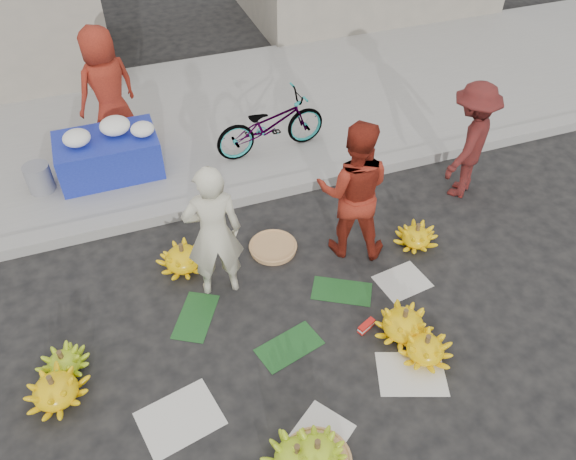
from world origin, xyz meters
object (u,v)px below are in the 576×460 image
object	(u,v)px
flower_table	(109,153)
bicycle	(271,124)
banana_bunch_4	(403,323)
vendor_cream	(213,233)
banana_bunch_0	(55,389)

from	to	relation	value
flower_table	bicycle	xyz separation A→B (m)	(2.19, -0.22, 0.11)
banana_bunch_4	vendor_cream	size ratio (longest dim) A/B	0.45
vendor_cream	bicycle	bearing A→B (deg)	-115.36
flower_table	vendor_cream	bearing A→B (deg)	-71.05
bicycle	flower_table	bearing A→B (deg)	79.79
banana_bunch_0	vendor_cream	distance (m)	2.06
vendor_cream	flower_table	world-z (taller)	vendor_cream
vendor_cream	banana_bunch_0	bearing A→B (deg)	31.52
bicycle	banana_bunch_4	bearing A→B (deg)	179.70
banana_bunch_0	vendor_cream	world-z (taller)	vendor_cream
banana_bunch_0	banana_bunch_4	size ratio (longest dim) A/B	0.96
vendor_cream	banana_bunch_4	bearing A→B (deg)	148.01
banana_bunch_4	bicycle	world-z (taller)	bicycle
flower_table	bicycle	size ratio (longest dim) A/B	0.82
banana_bunch_4	flower_table	bearing A→B (deg)	123.53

